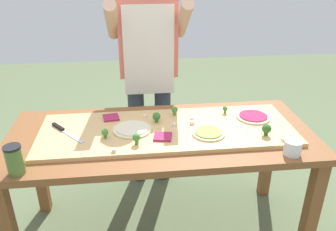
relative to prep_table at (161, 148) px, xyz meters
name	(u,v)px	position (x,y,z in m)	size (l,w,h in m)	color
prep_table	(161,148)	(0.00, 0.00, 0.00)	(1.75, 0.76, 0.76)	brown
cutting_board	(167,130)	(0.04, 0.01, 0.11)	(1.45, 0.52, 0.02)	tan
chefs_knife	(63,130)	(-0.55, 0.04, 0.13)	(0.21, 0.24, 0.02)	#B7BABF
pizza_whole_pesto_green	(208,133)	(0.26, -0.09, 0.13)	(0.19, 0.19, 0.02)	beige
pizza_whole_cheese_artichoke	(132,129)	(-0.16, 0.01, 0.13)	(0.22, 0.22, 0.02)	beige
pizza_whole_beet_magenta	(253,117)	(0.57, 0.09, 0.13)	(0.21, 0.21, 0.02)	beige
pizza_slice_center	(111,117)	(-0.29, 0.17, 0.13)	(0.09, 0.09, 0.01)	#9E234C
pizza_slice_near_left	(162,137)	(0.00, -0.10, 0.13)	(0.10, 0.10, 0.01)	#9E234C
broccoli_floret_back_left	(225,109)	(0.42, 0.17, 0.15)	(0.03, 0.03, 0.05)	#487A23
broccoli_floret_front_left	(105,133)	(-0.31, -0.07, 0.16)	(0.04, 0.04, 0.05)	#487A23
broccoli_floret_center_left	(175,110)	(0.10, 0.17, 0.16)	(0.04, 0.04, 0.06)	#487A23
broccoli_floret_center_right	(137,138)	(-0.14, -0.15, 0.16)	(0.04, 0.04, 0.06)	#487A23
broccoli_floret_back_right	(267,129)	(0.57, -0.13, 0.16)	(0.05, 0.05, 0.07)	#366618
broccoli_floret_front_right	(156,117)	(-0.02, 0.09, 0.16)	(0.05, 0.05, 0.06)	#3F7220
cheese_crumble_a	(283,139)	(0.64, -0.20, 0.13)	(0.02, 0.02, 0.02)	silver
cheese_crumble_b	(174,125)	(0.08, 0.03, 0.13)	(0.02, 0.02, 0.02)	silver
cheese_crumble_c	(145,116)	(-0.08, 0.16, 0.13)	(0.02, 0.02, 0.02)	white
cheese_crumble_d	(114,150)	(-0.26, -0.22, 0.13)	(0.02, 0.02, 0.02)	silver
cheese_crumble_e	(192,123)	(0.19, 0.04, 0.13)	(0.02, 0.02, 0.02)	white
cheese_crumble_f	(192,118)	(0.19, 0.10, 0.13)	(0.02, 0.02, 0.02)	silver
flour_cup	(292,148)	(0.65, -0.30, 0.13)	(0.09, 0.09, 0.08)	white
sauce_jar	(15,160)	(-0.71, -0.32, 0.17)	(0.08, 0.08, 0.15)	#517033
cook_center	(148,61)	(-0.03, 0.62, 0.34)	(0.54, 0.39, 1.67)	#333847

